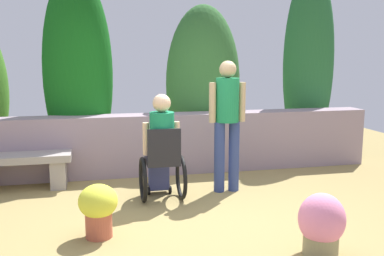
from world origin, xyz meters
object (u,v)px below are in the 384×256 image
object	(u,v)px
person_in_wheelchair	(162,151)
flower_pot_purple_near	(98,207)
stone_bench	(19,167)
person_standing_companion	(227,117)
flower_pot_terracotta_by_wall	(321,224)

from	to	relation	value
person_in_wheelchair	flower_pot_purple_near	bearing A→B (deg)	-132.32
person_in_wheelchair	flower_pot_purple_near	world-z (taller)	person_in_wheelchair
stone_bench	person_standing_companion	world-z (taller)	person_standing_companion
person_standing_companion	flower_pot_terracotta_by_wall	size ratio (longest dim) A/B	3.03
person_standing_companion	flower_pot_purple_near	world-z (taller)	person_standing_companion
person_in_wheelchair	flower_pot_terracotta_by_wall	distance (m)	2.21
flower_pot_terracotta_by_wall	person_in_wheelchair	bearing A→B (deg)	122.11
person_in_wheelchair	flower_pot_terracotta_by_wall	bearing A→B (deg)	-62.26
person_in_wheelchair	flower_pot_purple_near	xyz separation A→B (m)	(-0.79, -1.02, -0.31)
person_standing_companion	person_in_wheelchair	bearing A→B (deg)	-171.28
stone_bench	person_in_wheelchair	world-z (taller)	person_in_wheelchair
person_in_wheelchair	flower_pot_purple_near	size ratio (longest dim) A/B	2.47
flower_pot_purple_near	flower_pot_terracotta_by_wall	bearing A→B (deg)	-23.09
person_in_wheelchair	stone_bench	bearing A→B (deg)	150.60
flower_pot_purple_near	person_in_wheelchair	bearing A→B (deg)	52.06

